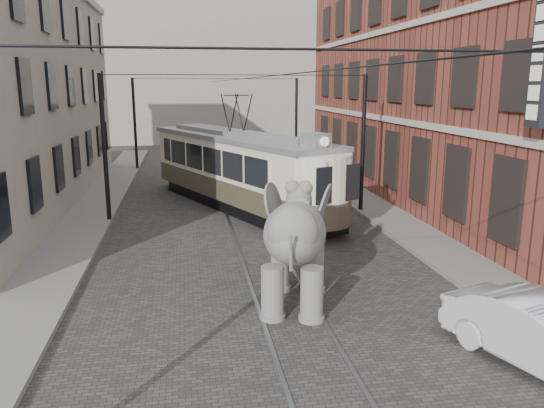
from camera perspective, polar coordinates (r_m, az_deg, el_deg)
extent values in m
plane|color=#413F3C|center=(17.14, -0.72, -6.24)|extent=(120.00, 120.00, 0.00)
cube|color=slate|center=(18.93, 17.61, -4.78)|extent=(2.00, 60.00, 0.15)
cube|color=slate|center=(17.43, -22.51, -6.67)|extent=(2.00, 60.00, 0.15)
cube|color=maroon|center=(28.41, 19.35, 12.88)|extent=(8.00, 26.00, 12.00)
cube|color=gray|center=(56.11, -7.09, 14.06)|extent=(28.00, 10.00, 14.00)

